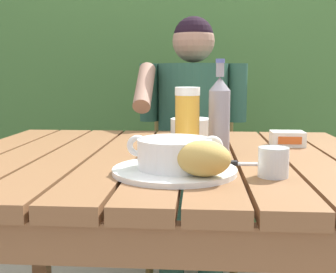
% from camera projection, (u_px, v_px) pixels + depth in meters
% --- Properties ---
extents(dining_table, '(1.18, 0.99, 0.76)m').
position_uv_depth(dining_table, '(164.00, 187.00, 1.23)').
color(dining_table, brown).
rests_on(dining_table, ground_plane).
extents(hedge_backdrop, '(2.92, 0.87, 3.00)m').
position_uv_depth(hedge_backdrop, '(185.00, 38.00, 2.85)').
color(hedge_backdrop, '#3E6631').
rests_on(hedge_backdrop, ground_plane).
extents(chair_near_diner, '(0.42, 0.46, 0.91)m').
position_uv_depth(chair_near_diner, '(193.00, 180.00, 2.18)').
color(chair_near_diner, brown).
rests_on(chair_near_diner, ground_plane).
extents(person_eating, '(0.48, 0.47, 1.24)m').
position_uv_depth(person_eating, '(192.00, 131.00, 1.94)').
color(person_eating, '#275140').
rests_on(person_eating, ground_plane).
extents(serving_plate, '(0.29, 0.29, 0.01)m').
position_uv_depth(serving_plate, '(175.00, 170.00, 0.98)').
color(serving_plate, white).
rests_on(serving_plate, dining_table).
extents(soup_bowl, '(0.22, 0.17, 0.08)m').
position_uv_depth(soup_bowl, '(175.00, 153.00, 0.98)').
color(soup_bowl, white).
rests_on(soup_bowl, serving_plate).
extents(bread_roll, '(0.13, 0.10, 0.08)m').
position_uv_depth(bread_roll, '(204.00, 158.00, 0.90)').
color(bread_roll, tan).
rests_on(bread_roll, serving_plate).
extents(beer_glass, '(0.07, 0.07, 0.19)m').
position_uv_depth(beer_glass, '(187.00, 121.00, 1.20)').
color(beer_glass, gold).
rests_on(beer_glass, dining_table).
extents(beer_bottle, '(0.06, 0.06, 0.27)m').
position_uv_depth(beer_bottle, '(219.00, 113.00, 1.25)').
color(beer_bottle, gray).
rests_on(beer_bottle, dining_table).
extents(water_glass_small, '(0.07, 0.07, 0.07)m').
position_uv_depth(water_glass_small, '(273.00, 162.00, 0.94)').
color(water_glass_small, silver).
rests_on(water_glass_small, dining_table).
extents(butter_tub, '(0.10, 0.08, 0.05)m').
position_uv_depth(butter_tub, '(287.00, 139.00, 1.35)').
color(butter_tub, white).
rests_on(butter_tub, dining_table).
extents(table_knife, '(0.16, 0.02, 0.01)m').
position_uv_depth(table_knife, '(236.00, 163.00, 1.07)').
color(table_knife, silver).
rests_on(table_knife, dining_table).
extents(diner_bowl, '(0.15, 0.15, 0.06)m').
position_uv_depth(diner_bowl, '(191.00, 127.00, 1.59)').
color(diner_bowl, white).
rests_on(diner_bowl, dining_table).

